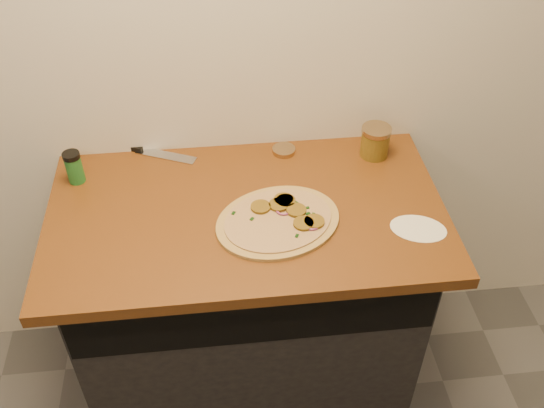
{
  "coord_description": "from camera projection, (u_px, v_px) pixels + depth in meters",
  "views": [
    {
      "loc": [
        -0.07,
        0.06,
        2.12
      ],
      "look_at": [
        0.07,
        1.38,
        0.95
      ],
      "focal_mm": 40.0,
      "sensor_mm": 36.0,
      "label": 1
    }
  ],
  "objects": [
    {
      "name": "cabinet",
      "position": [
        249.0,
        301.0,
        2.16
      ],
      "size": [
        1.1,
        0.6,
        0.86
      ],
      "primitive_type": "cube",
      "color": "black",
      "rests_on": "ground"
    },
    {
      "name": "mason_jar_lid",
      "position": [
        284.0,
        150.0,
        2.03
      ],
      "size": [
        0.09,
        0.09,
        0.02
      ],
      "primitive_type": "cylinder",
      "rotation": [
        0.0,
        0.0,
        0.21
      ],
      "color": "tan",
      "rests_on": "countertop"
    },
    {
      "name": "pizza",
      "position": [
        279.0,
        220.0,
        1.78
      ],
      "size": [
        0.47,
        0.47,
        0.03
      ],
      "color": "tan",
      "rests_on": "countertop"
    },
    {
      "name": "flour_spill",
      "position": [
        418.0,
        229.0,
        1.76
      ],
      "size": [
        0.21,
        0.21,
        0.0
      ],
      "primitive_type": "cylinder",
      "rotation": [
        0.0,
        0.0,
        -0.33
      ],
      "color": "silver",
      "rests_on": "countertop"
    },
    {
      "name": "countertop",
      "position": [
        246.0,
        213.0,
        1.84
      ],
      "size": [
        1.2,
        0.7,
        0.04
      ],
      "primitive_type": "cube",
      "color": "brown",
      "rests_on": "cabinet"
    },
    {
      "name": "salsa_jar",
      "position": [
        375.0,
        141.0,
        1.99
      ],
      "size": [
        0.1,
        0.1,
        0.11
      ],
      "color": "#A02710",
      "rests_on": "countertop"
    },
    {
      "name": "spice_shaker",
      "position": [
        74.0,
        167.0,
        1.89
      ],
      "size": [
        0.05,
        0.05,
        0.11
      ],
      "color": "#206728",
      "rests_on": "countertop"
    },
    {
      "name": "chefs_knife",
      "position": [
        145.0,
        151.0,
        2.04
      ],
      "size": [
        0.29,
        0.15,
        0.02
      ],
      "color": "#B7BAC1",
      "rests_on": "countertop"
    }
  ]
}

